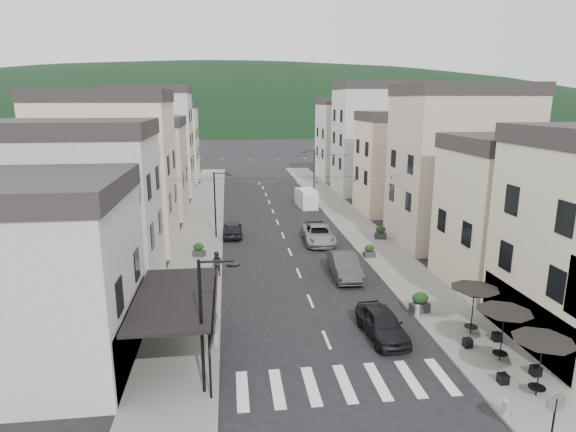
% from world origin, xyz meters
% --- Properties ---
extents(ground, '(700.00, 700.00, 0.00)m').
position_xyz_m(ground, '(0.00, 0.00, 0.00)').
color(ground, black).
rests_on(ground, ground).
extents(sidewalk_left, '(4.00, 76.00, 0.12)m').
position_xyz_m(sidewalk_left, '(-7.50, 32.00, 0.06)').
color(sidewalk_left, slate).
rests_on(sidewalk_left, ground).
extents(sidewalk_right, '(4.00, 76.00, 0.12)m').
position_xyz_m(sidewalk_right, '(7.50, 32.00, 0.06)').
color(sidewalk_right, slate).
rests_on(sidewalk_right, ground).
extents(hill_backdrop, '(640.00, 360.00, 70.00)m').
position_xyz_m(hill_backdrop, '(0.00, 300.00, 0.00)').
color(hill_backdrop, black).
rests_on(hill_backdrop, ground).
extents(boutique_awning, '(3.77, 7.50, 3.28)m').
position_xyz_m(boutique_awning, '(-7.25, 5.00, 3.11)').
color(boutique_awning, black).
rests_on(boutique_awning, ground).
extents(buildings_row_left, '(10.20, 54.16, 14.00)m').
position_xyz_m(buildings_row_left, '(-14.50, 37.75, 6.12)').
color(buildings_row_left, '#B2ACA3').
rests_on(buildings_row_left, ground).
extents(buildings_row_right, '(10.20, 54.16, 14.50)m').
position_xyz_m(buildings_row_right, '(14.50, 36.59, 6.32)').
color(buildings_row_right, beige).
rests_on(buildings_row_right, ground).
extents(cafe_terrace, '(2.50, 8.10, 2.53)m').
position_xyz_m(cafe_terrace, '(7.70, 2.80, 2.36)').
color(cafe_terrace, black).
rests_on(cafe_terrace, ground).
extents(streetlamp_left_near, '(1.70, 0.56, 6.00)m').
position_xyz_m(streetlamp_left_near, '(-5.82, 2.00, 3.70)').
color(streetlamp_left_near, black).
rests_on(streetlamp_left_near, ground).
extents(streetlamp_left_far, '(1.70, 0.56, 6.00)m').
position_xyz_m(streetlamp_left_far, '(-5.82, 26.00, 3.70)').
color(streetlamp_left_far, black).
rests_on(streetlamp_left_far, ground).
extents(streetlamp_right_far, '(1.70, 0.56, 6.00)m').
position_xyz_m(streetlamp_right_far, '(5.82, 44.00, 3.70)').
color(streetlamp_right_far, black).
rests_on(streetlamp_right_far, ground).
extents(traffic_sign, '(0.70, 0.07, 2.70)m').
position_xyz_m(traffic_sign, '(5.80, -3.50, 1.93)').
color(traffic_sign, black).
rests_on(traffic_sign, ground).
extents(bollards, '(11.66, 10.26, 0.60)m').
position_xyz_m(bollards, '(0.00, 5.50, 0.42)').
color(bollards, gray).
rests_on(bollards, ground).
extents(bunting_near, '(19.00, 0.28, 0.62)m').
position_xyz_m(bunting_near, '(0.00, 22.00, 5.65)').
color(bunting_near, black).
rests_on(bunting_near, ground).
extents(bunting_far, '(19.00, 0.28, 0.62)m').
position_xyz_m(bunting_far, '(0.00, 38.00, 5.65)').
color(bunting_far, black).
rests_on(bunting_far, ground).
extents(parked_car_a, '(2.08, 4.59, 1.53)m').
position_xyz_m(parked_car_a, '(2.95, 6.00, 0.76)').
color(parked_car_a, black).
rests_on(parked_car_a, ground).
extents(parked_car_b, '(1.91, 5.08, 1.66)m').
position_xyz_m(parked_car_b, '(3.10, 14.90, 0.83)').
color(parked_car_b, '#343437').
rests_on(parked_car_b, ground).
extents(parked_car_c, '(2.74, 5.58, 1.52)m').
position_xyz_m(parked_car_c, '(2.81, 23.28, 0.76)').
color(parked_car_c, gray).
rests_on(parked_car_c, ground).
extents(parked_car_d, '(1.97, 4.75, 1.37)m').
position_xyz_m(parked_car_d, '(2.80, 23.40, 0.69)').
color(parked_car_d, black).
rests_on(parked_car_d, ground).
extents(parked_car_e, '(1.74, 4.29, 1.46)m').
position_xyz_m(parked_car_e, '(-4.60, 26.29, 0.73)').
color(parked_car_e, black).
rests_on(parked_car_e, ground).
extents(delivery_van, '(2.14, 4.64, 2.16)m').
position_xyz_m(delivery_van, '(4.08, 37.83, 1.06)').
color(delivery_van, silver).
rests_on(delivery_van, ground).
extents(pedestrian_a, '(0.73, 0.60, 1.70)m').
position_xyz_m(pedestrian_a, '(-6.58, 10.43, 0.97)').
color(pedestrian_a, black).
rests_on(pedestrian_a, sidewalk_left).
extents(pedestrian_b, '(1.04, 0.95, 1.73)m').
position_xyz_m(pedestrian_b, '(-5.80, 15.97, 0.98)').
color(pedestrian_b, black).
rests_on(pedestrian_b, sidewalk_left).
extents(planter_la, '(1.01, 0.82, 1.00)m').
position_xyz_m(planter_la, '(-7.90, 8.24, 0.61)').
color(planter_la, '#302F32').
rests_on(planter_la, sidewalk_left).
extents(planter_lb, '(1.07, 0.84, 1.06)m').
position_xyz_m(planter_lb, '(-7.34, 20.50, 0.63)').
color(planter_lb, '#313133').
rests_on(planter_lb, sidewalk_left).
extents(planter_ra, '(1.20, 0.82, 1.23)m').
position_xyz_m(planter_ra, '(6.00, 8.41, 0.72)').
color(planter_ra, '#2C2C2E').
rests_on(planter_ra, sidewalk_right).
extents(planter_rb, '(0.95, 0.60, 1.00)m').
position_xyz_m(planter_rb, '(6.00, 18.61, 0.61)').
color(planter_rb, '#313234').
rests_on(planter_rb, sidewalk_right).
extents(planter_rc, '(1.15, 0.80, 1.16)m').
position_xyz_m(planter_rc, '(8.46, 23.50, 0.69)').
color(planter_rc, '#2C2C2F').
rests_on(planter_rc, sidewalk_right).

